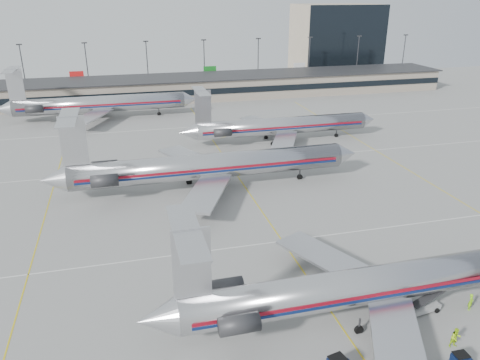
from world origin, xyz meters
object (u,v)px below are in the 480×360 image
object	(u,v)px
belt_loader	(423,306)
jet_foreground	(369,285)
jet_second_row	(204,166)
uld_container	(410,348)

from	to	relation	value
belt_loader	jet_foreground	bearing A→B (deg)	161.16
jet_second_row	uld_container	bearing A→B (deg)	-75.82
uld_container	belt_loader	bearing A→B (deg)	44.78
jet_second_row	uld_container	size ratio (longest dim) A/B	28.82
jet_foreground	belt_loader	size ratio (longest dim) A/B	10.13
jet_second_row	belt_loader	bearing A→B (deg)	-67.15
jet_foreground	belt_loader	world-z (taller)	jet_foreground
jet_foreground	belt_loader	distance (m)	6.40
jet_second_row	uld_container	world-z (taller)	jet_second_row
uld_container	belt_loader	size ratio (longest dim) A/B	0.39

